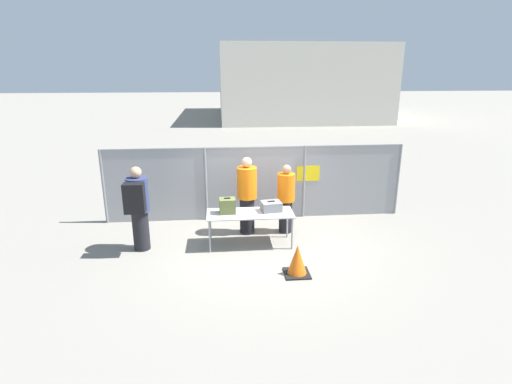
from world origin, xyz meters
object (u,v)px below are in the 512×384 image
(suitcase_grey, at_px, (271,206))
(inspection_table, at_px, (250,215))
(security_worker_near, at_px, (247,195))
(security_worker_far, at_px, (286,198))
(traveler_hooded, at_px, (138,206))
(utility_trailer, at_px, (290,189))
(suitcase_olive, at_px, (227,206))
(traffic_cone, at_px, (297,261))

(suitcase_grey, bearing_deg, inspection_table, -168.57)
(security_worker_near, bearing_deg, security_worker_far, 159.34)
(inspection_table, bearing_deg, security_worker_far, 36.00)
(inspection_table, relative_size, traveler_hooded, 1.03)
(suitcase_grey, relative_size, utility_trailer, 0.12)
(suitcase_olive, height_order, suitcase_grey, suitcase_olive)
(security_worker_far, height_order, traffic_cone, security_worker_far)
(traffic_cone, bearing_deg, traveler_hooded, 156.75)
(traveler_hooded, bearing_deg, suitcase_grey, -15.81)
(inspection_table, xyz_separation_m, utility_trailer, (1.41, 2.91, -0.30))
(suitcase_olive, xyz_separation_m, utility_trailer, (1.91, 2.87, -0.52))
(inspection_table, bearing_deg, traveler_hooded, -178.14)
(traffic_cone, bearing_deg, utility_trailer, 81.99)
(traffic_cone, bearing_deg, suitcase_olive, 130.93)
(security_worker_far, bearing_deg, utility_trailer, -102.29)
(traveler_hooded, height_order, security_worker_near, security_worker_near)
(traveler_hooded, xyz_separation_m, security_worker_near, (2.37, 0.76, -0.06))
(security_worker_far, distance_m, utility_trailer, 2.36)
(suitcase_grey, xyz_separation_m, utility_trailer, (0.93, 2.82, -0.46))
(security_worker_far, xyz_separation_m, utility_trailer, (0.50, 2.26, -0.47))
(suitcase_olive, xyz_separation_m, traffic_cone, (1.29, -1.49, -0.64))
(suitcase_olive, bearing_deg, security_worker_near, 53.36)
(suitcase_olive, bearing_deg, utility_trailer, 56.42)
(utility_trailer, bearing_deg, traveler_hooded, -141.77)
(utility_trailer, bearing_deg, traffic_cone, -98.01)
(inspection_table, relative_size, suitcase_olive, 5.27)
(suitcase_olive, distance_m, suitcase_grey, 0.98)
(security_worker_far, bearing_deg, inspection_table, 36.27)
(security_worker_near, xyz_separation_m, utility_trailer, (1.43, 2.23, -0.56))
(suitcase_olive, bearing_deg, traffic_cone, -49.07)
(inspection_table, xyz_separation_m, suitcase_olive, (-0.50, 0.04, 0.22))
(inspection_table, xyz_separation_m, security_worker_near, (-0.02, 0.69, 0.26))
(inspection_table, relative_size, security_worker_far, 1.14)
(utility_trailer, bearing_deg, inspection_table, -115.81)
(inspection_table, distance_m, traffic_cone, 1.70)
(traveler_hooded, height_order, traffic_cone, traveler_hooded)
(inspection_table, bearing_deg, traffic_cone, -61.18)
(suitcase_olive, bearing_deg, traveler_hooded, -176.32)
(inspection_table, distance_m, utility_trailer, 3.25)
(traveler_hooded, bearing_deg, security_worker_near, -1.43)
(security_worker_far, bearing_deg, security_worker_near, -1.45)
(security_worker_far, relative_size, utility_trailer, 0.42)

